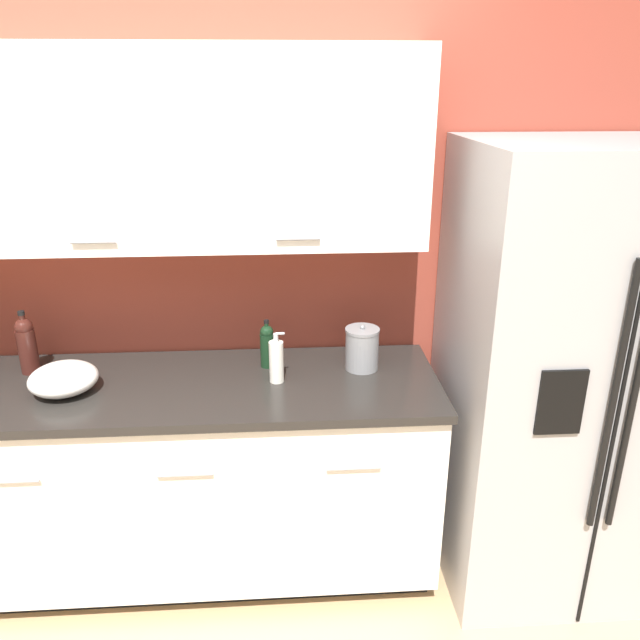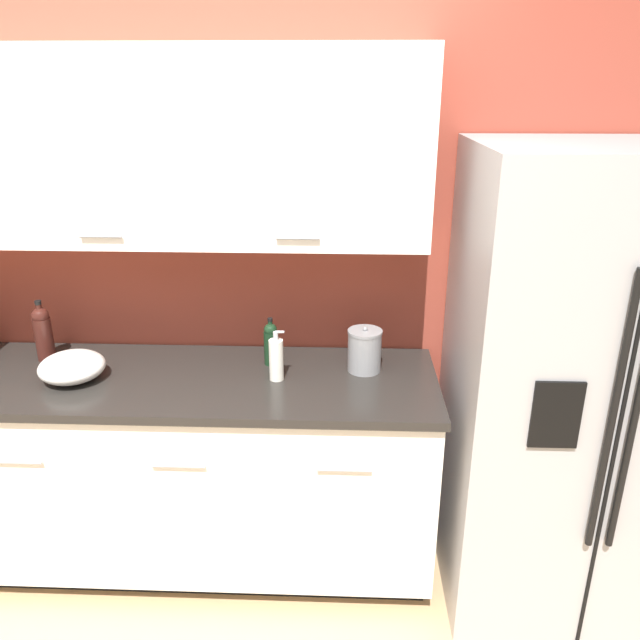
% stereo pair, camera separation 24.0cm
% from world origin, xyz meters
% --- Properties ---
extents(wall_back, '(10.00, 0.39, 2.60)m').
position_xyz_m(wall_back, '(-0.06, 1.04, 1.45)').
color(wall_back, '#993D2D').
rests_on(wall_back, ground_plane).
extents(counter_unit, '(2.57, 0.64, 0.90)m').
position_xyz_m(counter_unit, '(-0.21, 0.75, 0.46)').
color(counter_unit, black).
rests_on(counter_unit, ground_plane).
extents(refrigerator, '(0.93, 0.77, 1.82)m').
position_xyz_m(refrigerator, '(1.60, 0.69, 0.91)').
color(refrigerator, '#9E9EA0').
rests_on(refrigerator, ground_plane).
extents(wine_bottle, '(0.07, 0.07, 0.26)m').
position_xyz_m(wine_bottle, '(-0.57, 0.89, 1.03)').
color(wine_bottle, '#3D1914').
rests_on(wine_bottle, counter_unit).
extents(soap_dispenser, '(0.06, 0.06, 0.21)m').
position_xyz_m(soap_dispenser, '(0.44, 0.73, 0.99)').
color(soap_dispenser, silver).
rests_on(soap_dispenser, counter_unit).
extents(oil_bottle, '(0.06, 0.06, 0.21)m').
position_xyz_m(oil_bottle, '(0.40, 0.88, 1.00)').
color(oil_bottle, black).
rests_on(oil_bottle, counter_unit).
extents(steel_canister, '(0.14, 0.14, 0.19)m').
position_xyz_m(steel_canister, '(0.79, 0.83, 0.99)').
color(steel_canister, gray).
rests_on(steel_canister, counter_unit).
extents(mixing_bowl, '(0.26, 0.26, 0.11)m').
position_xyz_m(mixing_bowl, '(-0.37, 0.70, 0.96)').
color(mixing_bowl, white).
rests_on(mixing_bowl, counter_unit).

